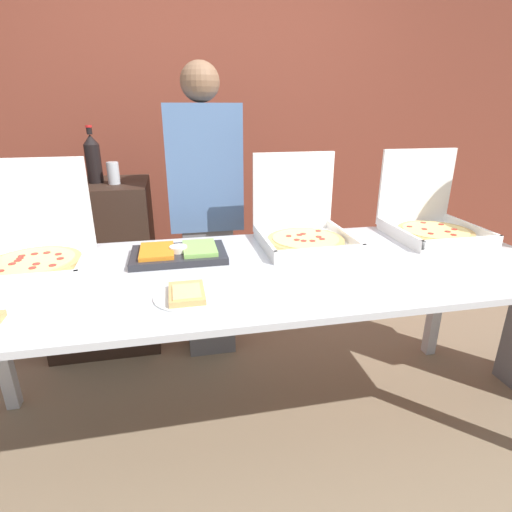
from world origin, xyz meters
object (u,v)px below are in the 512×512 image
at_px(pizza_box_far_right, 430,220).
at_px(veggie_tray, 179,253).
at_px(soda_bottle, 93,158).
at_px(person_guest_cap, 206,215).
at_px(soda_can_colored, 35,178).
at_px(pizza_box_far_left, 35,248).
at_px(paper_plate_front_center, 187,294).
at_px(pizza_box_near_right, 302,228).
at_px(soda_can_silver, 113,173).

height_order(pizza_box_far_right, veggie_tray, pizza_box_far_right).
xyz_separation_m(soda_bottle, person_guest_cap, (0.61, -0.24, -0.30)).
xyz_separation_m(soda_bottle, soda_can_colored, (-0.27, -0.16, -0.08)).
relative_size(pizza_box_far_left, pizza_box_far_right, 1.02).
relative_size(pizza_box_far_right, person_guest_cap, 0.26).
bearing_deg(soda_bottle, paper_plate_front_center, -69.25).
bearing_deg(paper_plate_front_center, soda_can_colored, 124.91).
distance_m(pizza_box_near_right, soda_can_silver, 1.14).
height_order(pizza_box_far_left, soda_can_colored, pizza_box_far_left).
distance_m(pizza_box_far_right, person_guest_cap, 1.19).
relative_size(soda_bottle, soda_can_colored, 2.56).
bearing_deg(soda_bottle, person_guest_cap, -21.33).
relative_size(veggie_tray, person_guest_cap, 0.24).
bearing_deg(soda_bottle, pizza_box_near_right, -35.07).
bearing_deg(pizza_box_far_right, soda_bottle, 157.35).
bearing_deg(pizza_box_far_left, soda_bottle, 79.14).
height_order(paper_plate_front_center, soda_can_silver, soda_can_silver).
relative_size(soda_can_silver, person_guest_cap, 0.07).
distance_m(soda_bottle, soda_can_silver, 0.15).
height_order(pizza_box_far_right, paper_plate_front_center, pizza_box_far_right).
relative_size(pizza_box_far_left, soda_bottle, 1.39).
relative_size(pizza_box_far_right, paper_plate_front_center, 1.91).
bearing_deg(soda_can_colored, pizza_box_far_right, -15.94).
distance_m(pizza_box_far_left, soda_can_colored, 0.66).
distance_m(veggie_tray, soda_bottle, 0.97).
relative_size(paper_plate_front_center, soda_can_silver, 1.82).
bearing_deg(pizza_box_near_right, pizza_box_far_right, -0.79).
bearing_deg(veggie_tray, pizza_box_far_left, 176.43).
bearing_deg(person_guest_cap, soda_can_silver, -18.88).
xyz_separation_m(pizza_box_far_right, soda_can_colored, (-1.97, 0.56, 0.19)).
xyz_separation_m(paper_plate_front_center, person_guest_cap, (0.15, 0.97, 0.03)).
bearing_deg(soda_can_colored, pizza_box_near_right, -23.37).
xyz_separation_m(soda_can_silver, person_guest_cap, (0.50, -0.17, -0.22)).
relative_size(pizza_box_far_left, person_guest_cap, 0.26).
bearing_deg(paper_plate_front_center, pizza_box_near_right, 40.52).
height_order(soda_can_silver, person_guest_cap, person_guest_cap).
bearing_deg(person_guest_cap, pizza_box_near_right, 130.87).
distance_m(pizza_box_far_left, veggie_tray, 0.58).
bearing_deg(veggie_tray, person_guest_cap, 73.70).
bearing_deg(soda_can_silver, paper_plate_front_center, -73.04).
distance_m(pizza_box_near_right, paper_plate_front_center, 0.75).
xyz_separation_m(pizza_box_near_right, soda_can_silver, (-0.91, 0.65, 0.19)).
bearing_deg(soda_can_silver, person_guest_cap, -18.88).
bearing_deg(person_guest_cap, pizza_box_far_right, 156.08).
relative_size(paper_plate_front_center, soda_can_colored, 1.82).
bearing_deg(pizza_box_far_left, veggie_tray, -4.56).
xyz_separation_m(pizza_box_far_left, soda_can_colored, (-0.14, 0.61, 0.19)).
relative_size(pizza_box_far_right, soda_bottle, 1.36).
xyz_separation_m(pizza_box_near_right, person_guest_cap, (-0.42, 0.48, -0.03)).
xyz_separation_m(pizza_box_far_right, person_guest_cap, (-1.09, 0.48, -0.04)).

